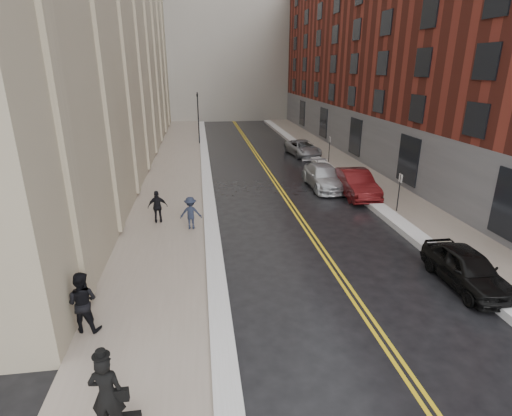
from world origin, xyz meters
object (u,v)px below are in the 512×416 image
object	(u,v)px
pedestrian_main	(107,395)
pedestrian_b	(191,213)
car_silver_near	(324,177)
pedestrian_a	(82,302)
pedestrian_c	(158,207)
car_black	(467,268)
car_silver_far	(303,148)
car_maroon	(355,183)

from	to	relation	value
pedestrian_main	pedestrian_b	bearing A→B (deg)	-92.50
car_silver_near	pedestrian_a	world-z (taller)	pedestrian_a
pedestrian_a	pedestrian_c	world-z (taller)	pedestrian_a
car_silver_near	pedestrian_main	xyz separation A→B (m)	(-10.16, -17.66, 0.41)
car_black	car_silver_near	size ratio (longest dim) A/B	0.81
car_black	car_silver_far	world-z (taller)	car_black
car_silver_far	pedestrian_main	world-z (taller)	pedestrian_main
car_silver_near	pedestrian_b	size ratio (longest dim) A/B	3.15
pedestrian_main	pedestrian_c	size ratio (longest dim) A/B	1.20
car_black	pedestrian_c	size ratio (longest dim) A/B	2.47
car_silver_near	pedestrian_b	distance (m)	10.66
car_black	pedestrian_b	distance (m)	11.93
car_silver_near	car_silver_far	world-z (taller)	car_silver_near
car_maroon	car_silver_far	size ratio (longest dim) A/B	1.02
car_maroon	pedestrian_main	distance (m)	19.46
pedestrian_a	pedestrian_c	bearing A→B (deg)	-88.44
car_silver_far	pedestrian_main	xyz separation A→B (m)	(-11.32, -27.74, 0.48)
car_black	pedestrian_a	bearing A→B (deg)	-175.00
car_silver_near	car_maroon	bearing A→B (deg)	-55.61
car_black	pedestrian_main	xyz separation A→B (m)	(-11.54, -4.78, 0.45)
pedestrian_a	pedestrian_b	xyz separation A→B (m)	(3.04, 7.56, -0.15)
car_maroon	pedestrian_main	size ratio (longest dim) A/B	2.46
car_silver_near	pedestrian_main	bearing A→B (deg)	-120.19
pedestrian_a	pedestrian_c	xyz separation A→B (m)	(1.39, 8.64, -0.12)
car_black	pedestrian_main	bearing A→B (deg)	-156.89
car_maroon	pedestrian_a	xyz separation A→B (m)	(-13.00, -11.88, 0.30)
car_maroon	car_silver_near	bearing A→B (deg)	126.10
pedestrian_b	pedestrian_c	distance (m)	1.97
pedestrian_main	pedestrian_c	xyz separation A→B (m)	(-0.07, 12.42, -0.17)
car_maroon	car_silver_far	distance (m)	12.08
car_silver_far	pedestrian_b	xyz separation A→B (m)	(-9.74, -16.39, 0.29)
car_silver_near	pedestrian_b	world-z (taller)	pedestrian_b
car_silver_near	pedestrian_main	distance (m)	20.38
car_black	car_maroon	world-z (taller)	car_maroon
car_silver_near	pedestrian_a	bearing A→B (deg)	-130.22
pedestrian_main	pedestrian_c	world-z (taller)	pedestrian_main
car_silver_near	car_black	bearing A→B (deg)	-84.16
pedestrian_main	car_silver_near	bearing A→B (deg)	-114.51
car_black	pedestrian_c	xyz separation A→B (m)	(-11.61, 7.64, 0.28)
pedestrian_main	car_black	bearing A→B (deg)	-152.09
car_maroon	pedestrian_a	size ratio (longest dim) A/B	2.56
car_silver_near	pedestrian_a	distance (m)	18.10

